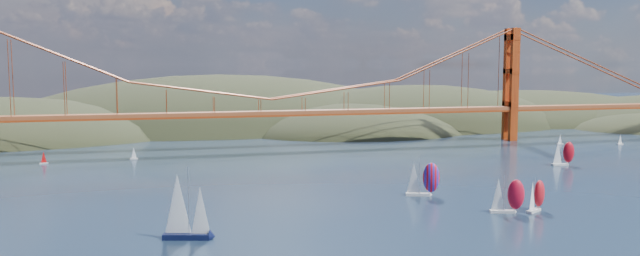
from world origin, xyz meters
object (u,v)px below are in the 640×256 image
object	(u,v)px
racer_1	(536,195)
racer_rwb	(422,178)
racer_3	(563,153)
racer_0	(507,195)
sloop_navy	(184,207)

from	to	relation	value
racer_1	racer_rwb	size ratio (longest dim) A/B	0.81
racer_3	racer_rwb	size ratio (longest dim) A/B	0.92
racer_0	racer_rwb	distance (m)	27.36
sloop_navy	racer_rwb	size ratio (longest dim) A/B	1.44
racer_3	racer_1	bearing A→B (deg)	-127.45
sloop_navy	racer_3	distance (m)	154.17
racer_0	racer_1	size ratio (longest dim) A/B	1.10
racer_0	racer_1	bearing A→B (deg)	15.60
racer_rwb	sloop_navy	bearing A→B (deg)	-136.47
sloop_navy	racer_3	world-z (taller)	sloop_navy
racer_1	racer_0	bearing A→B (deg)	145.45
sloop_navy	racer_1	world-z (taller)	sloop_navy
sloop_navy	racer_3	bearing A→B (deg)	39.77
sloop_navy	racer_0	size ratio (longest dim) A/B	1.61
racer_1	racer_rwb	world-z (taller)	racer_rwb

